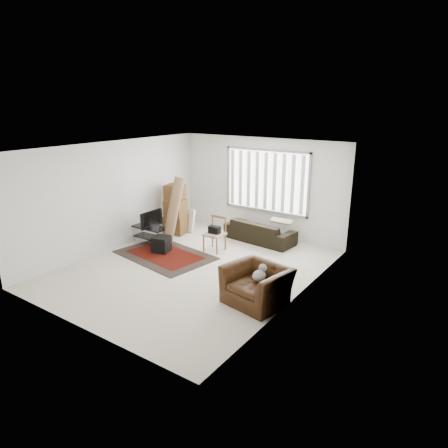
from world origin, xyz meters
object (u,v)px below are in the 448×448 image
object	(u,v)px
moving_boxes	(175,211)
tv_stand	(150,231)
sofa	(260,228)
armchair	(257,282)
side_chair	(215,232)

from	to	relation	value
moving_boxes	tv_stand	bearing A→B (deg)	-88.55
moving_boxes	sofa	world-z (taller)	moving_boxes
sofa	armchair	bearing A→B (deg)	124.48
armchair	sofa	bearing A→B (deg)	129.69
moving_boxes	sofa	xyz separation A→B (m)	(2.30, 0.77, -0.28)
sofa	moving_boxes	bearing A→B (deg)	24.24
tv_stand	sofa	distance (m)	2.92
side_chair	moving_boxes	bearing A→B (deg)	162.06
moving_boxes	sofa	size ratio (longest dim) A/B	0.73
moving_boxes	sofa	bearing A→B (deg)	18.48
tv_stand	moving_boxes	distance (m)	1.10
side_chair	armchair	distance (m)	2.87
sofa	tv_stand	bearing A→B (deg)	44.49
tv_stand	sofa	bearing A→B (deg)	38.72
tv_stand	sofa	size ratio (longest dim) A/B	0.49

